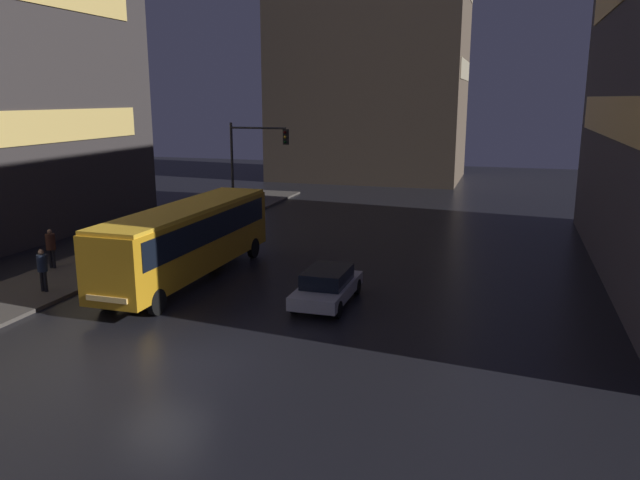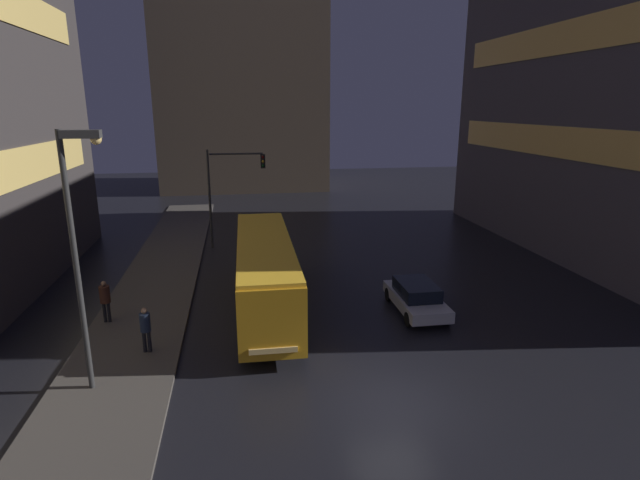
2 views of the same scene
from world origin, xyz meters
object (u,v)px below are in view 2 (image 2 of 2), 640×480
Objects in this scene: car_taxi at (416,297)px; bus_near at (265,267)px; pedestrian_near at (145,326)px; pedestrian_mid at (105,297)px; traffic_light_main at (229,181)px; street_lamp_sidewalk at (79,227)px.

bus_near is at bearing -11.10° from car_taxi.
pedestrian_near is (-11.42, -2.35, 0.49)m from car_taxi.
traffic_light_main is (5.17, 11.67, 3.12)m from pedestrian_mid.
bus_near is 7.01m from car_taxi.
street_lamp_sidewalk is at bearing -81.63° from pedestrian_near.
car_taxi is at bearing -55.95° from traffic_light_main.
car_taxi is 11.67m from pedestrian_near.
bus_near reaches higher than car_taxi.
pedestrian_mid is at bearing -3.00° from car_taxi.
pedestrian_mid is at bearing 100.41° from street_lamp_sidewalk.
traffic_light_main is (-8.41, 12.44, 3.67)m from car_taxi.
street_lamp_sidewalk is (-12.60, -4.61, 4.87)m from car_taxi.
pedestrian_near is at bearing 47.45° from pedestrian_mid.
car_taxi is 0.52× the size of street_lamp_sidewalk.
pedestrian_near is at bearing 11.85° from car_taxi.
street_lamp_sidewalk is (-5.84, -5.96, 3.55)m from bus_near.
pedestrian_mid is at bearing 160.57° from pedestrian_near.
street_lamp_sidewalk is at bearing -103.80° from traffic_light_main.
pedestrian_mid is at bearing -113.90° from traffic_light_main.
pedestrian_mid is 6.96m from street_lamp_sidewalk.
bus_near is 6.90m from pedestrian_mid.
street_lamp_sidewalk reaches higher than pedestrian_near.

